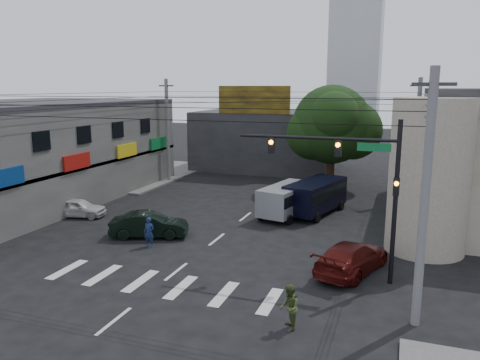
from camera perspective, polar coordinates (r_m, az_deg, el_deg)
The scene contains 19 objects.
ground at distance 25.05m, azimuth -4.61°, elevation -8.61°, with size 160.00×160.00×0.00m, color black.
sidewalk_far_left at distance 48.95m, azimuth -15.31°, elevation 0.97°, with size 16.00×16.00×0.15m, color #514F4C.
building_left at distance 39.34m, azimuth -25.54°, elevation 2.87°, with size 14.00×24.00×7.00m, color #484643.
corner_column at distance 25.88m, azimuth 22.05°, elevation 0.42°, with size 4.00×4.00×8.00m, color gray.
building_far at distance 49.70m, azimuth 3.41°, elevation 4.92°, with size 14.00×10.00×6.00m, color #232326.
billboard at distance 44.73m, azimuth 1.70°, elevation 9.74°, with size 7.00×0.30×2.60m, color olive.
tower_distant at distance 92.95m, azimuth 14.15°, elevation 19.33°, with size 9.00×9.00×44.00m, color silver.
street_tree at distance 38.99m, azimuth 11.12°, elevation 6.62°, with size 6.40×6.40×8.70m.
traffic_gantry at distance 20.86m, azimuth 14.00°, elevation 0.79°, with size 7.10×0.35×7.20m.
utility_pole_near_right at distance 17.41m, azimuth 21.58°, elevation -2.50°, with size 0.32×0.32×9.20m, color #59595B.
utility_pole_far_left at distance 42.74m, azimuth -8.83°, elevation 5.92°, with size 0.32×0.32×9.20m, color #59595B.
utility_pole_far_right at distance 37.66m, azimuth 20.69°, elevation 4.61°, with size 0.32×0.32×9.20m, color #59595B.
dark_sedan at distance 27.48m, azimuth -11.02°, elevation -5.38°, with size 4.65×2.93×1.45m, color black.
white_compact at distance 32.92m, azimuth -19.14°, elevation -3.21°, with size 3.88×2.26×1.24m, color silver.
maroon_sedan at distance 22.67m, azimuth 13.47°, elevation -9.15°, with size 3.47×5.32×1.43m, color #460C0A.
silver_minivan at distance 31.23m, azimuth 5.71°, elevation -2.59°, with size 3.07×5.21×2.10m, color #919598, non-canonical shape.
navy_van at distance 32.15m, azimuth 9.19°, elevation -2.13°, with size 3.56×6.01×2.26m, color black, non-canonical shape.
traffic_officer at distance 25.76m, azimuth -11.03°, elevation -6.29°, with size 0.61×0.42×1.64m, color #142349.
pedestrian_olive at distance 17.22m, azimuth 6.02°, elevation -15.21°, with size 0.89×1.00×1.69m, color #3A4921.
Camera 1 is at (9.73, -21.45, 8.52)m, focal length 35.00 mm.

